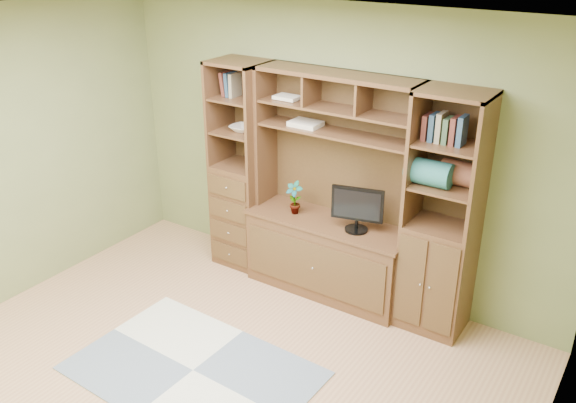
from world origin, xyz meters
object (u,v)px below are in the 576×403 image
Objects in this scene: center_hutch at (329,191)px; monitor at (358,201)px; left_tower at (241,167)px; right_tower at (442,217)px.

center_hutch is 3.69× the size of monitor.
center_hutch is at bearing -2.29° from left_tower.
right_tower is at bearing 2.23° from center_hutch.
center_hutch is at bearing -177.77° from right_tower.
center_hutch is 1.00× the size of left_tower.
center_hutch is 0.30m from monitor.
center_hutch is 1.00× the size of right_tower.
monitor is at bearing -6.60° from center_hutch.
center_hutch is 1.00m from left_tower.
left_tower is 1.30m from monitor.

